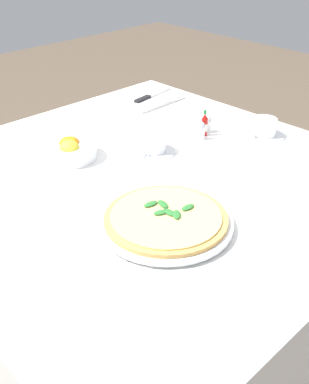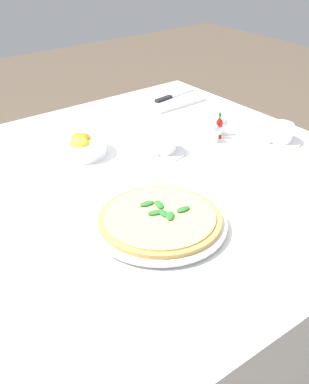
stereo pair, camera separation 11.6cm
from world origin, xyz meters
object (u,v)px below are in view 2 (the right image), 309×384
object	(u,v)px
citrus_bowl	(81,146)
pepper_shaker	(214,134)
pizza	(160,218)
salt_shaker	(223,127)
dinner_knife	(173,96)
napkin_folded	(172,100)
coffee_cup_far_left	(163,144)
pizza_plate	(160,223)
hot_sauce_bottle	(219,128)
coffee_cup_right_edge	(280,134)

from	to	relation	value
citrus_bowl	pepper_shaker	distance (m)	0.40
pizza	salt_shaker	size ratio (longest dim) A/B	4.91
dinner_knife	salt_shaker	world-z (taller)	salt_shaker
pizza	napkin_folded	world-z (taller)	pizza
dinner_knife	citrus_bowl	world-z (taller)	citrus_bowl
salt_shaker	dinner_knife	bearing A→B (deg)	79.04
coffee_cup_far_left	salt_shaker	size ratio (longest dim) A/B	2.36
pizza_plate	dinner_knife	size ratio (longest dim) A/B	1.54
dinner_knife	salt_shaker	xyz separation A→B (m)	(-0.06, -0.32, 0.00)
napkin_folded	hot_sauce_bottle	distance (m)	0.34
napkin_folded	salt_shaker	bearing A→B (deg)	-101.90
dinner_knife	citrus_bowl	distance (m)	0.51
coffee_cup_far_left	dinner_knife	xyz separation A→B (m)	(0.29, 0.31, -0.00)
coffee_cup_right_edge	salt_shaker	xyz separation A→B (m)	(-0.10, 0.14, -0.00)
napkin_folded	hot_sauce_bottle	size ratio (longest dim) A/B	2.69
dinner_knife	pepper_shaker	xyz separation A→B (m)	(-0.12, -0.34, 0.00)
dinner_knife	hot_sauce_bottle	size ratio (longest dim) A/B	2.36
pizza_plate	coffee_cup_far_left	xyz separation A→B (m)	(0.24, 0.29, 0.02)
coffee_cup_far_left	pepper_shaker	xyz separation A→B (m)	(0.17, -0.03, -0.00)
coffee_cup_far_left	napkin_folded	xyz separation A→B (m)	(0.29, 0.31, -0.02)
coffee_cup_right_edge	citrus_bowl	size ratio (longest dim) A/B	0.88
coffee_cup_right_edge	pepper_shaker	xyz separation A→B (m)	(-0.15, 0.12, -0.00)
pizza_plate	hot_sauce_bottle	world-z (taller)	hot_sauce_bottle
citrus_bowl	salt_shaker	distance (m)	0.45
pizza	coffee_cup_far_left	world-z (taller)	coffee_cup_far_left
napkin_folded	dinner_knife	distance (m)	0.01
pizza_plate	pizza	size ratio (longest dim) A/B	1.09
coffee_cup_far_left	dinner_knife	world-z (taller)	coffee_cup_far_left
pizza_plate	coffee_cup_far_left	distance (m)	0.38
coffee_cup_far_left	dinner_knife	bearing A→B (deg)	46.65
coffee_cup_far_left	coffee_cup_right_edge	bearing A→B (deg)	-25.62
coffee_cup_right_edge	napkin_folded	world-z (taller)	coffee_cup_right_edge
pizza	coffee_cup_right_edge	xyz separation A→B (m)	(0.57, 0.13, 0.00)
pizza	coffee_cup_right_edge	size ratio (longest dim) A/B	2.09
pizza_plate	pepper_shaker	xyz separation A→B (m)	(0.41, 0.26, 0.01)
pizza_plate	pepper_shaker	world-z (taller)	pepper_shaker
coffee_cup_right_edge	citrus_bowl	distance (m)	0.60
pizza	hot_sauce_bottle	size ratio (longest dim) A/B	3.33
coffee_cup_far_left	salt_shaker	xyz separation A→B (m)	(0.23, -0.01, -0.00)
pizza_plate	citrus_bowl	distance (m)	0.43
coffee_cup_far_left	hot_sauce_bottle	world-z (taller)	hot_sauce_bottle
pizza	napkin_folded	bearing A→B (deg)	48.62
coffee_cup_right_edge	pizza	bearing A→B (deg)	-166.69
citrus_bowl	coffee_cup_right_edge	bearing A→B (deg)	-29.47
citrus_bowl	dinner_knife	bearing A→B (deg)	19.53
pizza	napkin_folded	distance (m)	0.80
coffee_cup_right_edge	salt_shaker	size ratio (longest dim) A/B	2.34
pizza	hot_sauce_bottle	xyz separation A→B (m)	(0.44, 0.27, 0.01)
citrus_bowl	hot_sauce_bottle	distance (m)	0.43
coffee_cup_right_edge	coffee_cup_far_left	bearing A→B (deg)	154.38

